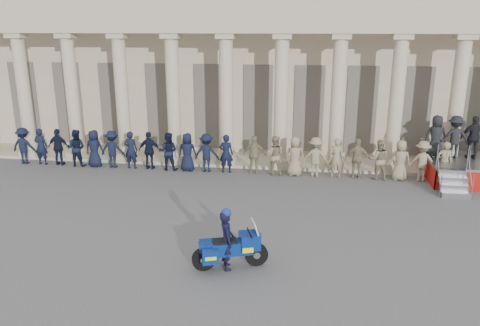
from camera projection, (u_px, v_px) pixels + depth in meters
name	position (u px, v px, depth m)	size (l,w,h in m)	color
ground	(224.00, 235.00, 15.35)	(90.00, 90.00, 0.00)	#48484B
building	(267.00, 62.00, 28.09)	(40.00, 12.50, 9.00)	tan
officer_rank	(218.00, 153.00, 21.78)	(20.78, 0.69, 1.82)	black
reviewing_stand	(479.00, 145.00, 20.48)	(4.93, 4.35, 2.84)	gray
motorcycle	(231.00, 248.00, 13.12)	(2.10, 1.20, 1.40)	black
rider	(227.00, 239.00, 13.02)	(0.59, 0.73, 1.81)	black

